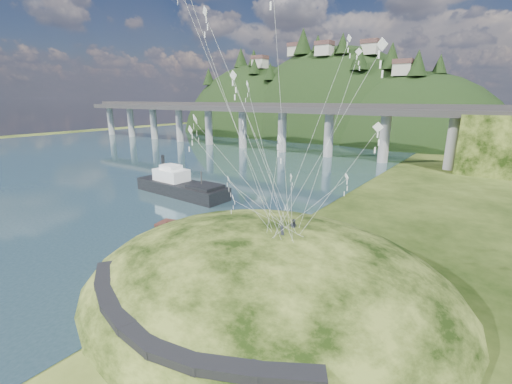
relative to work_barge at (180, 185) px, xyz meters
The scene contains 10 objects.
ground 27.25m from the work_barge, 40.39° to the right, with size 320.00×320.00×0.00m, color black.
water 52.78m from the work_barge, 166.43° to the left, with size 240.00×240.00×0.00m, color #315059.
grass_hill 32.84m from the work_barge, 28.55° to the right, with size 36.00×32.00×13.00m.
footpath 39.28m from the work_barge, 44.17° to the right, with size 22.29×5.84×0.83m.
bridge 53.37m from the work_barge, 96.25° to the left, with size 160.00×11.00×15.00m.
far_ridge 107.40m from the work_barge, 102.34° to the left, with size 153.00×70.00×94.50m.
work_barge is the anchor object (origin of this frame).
wooden_dock 20.16m from the work_barge, 31.25° to the right, with size 15.98×5.93×1.13m.
kite_flyers 33.60m from the work_barge, 25.02° to the right, with size 0.90×2.91×1.70m.
kite_swarm 35.63m from the work_barge, 27.56° to the right, with size 16.52×16.89×21.53m.
Camera 1 is at (23.91, -21.70, 16.36)m, focal length 24.00 mm.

